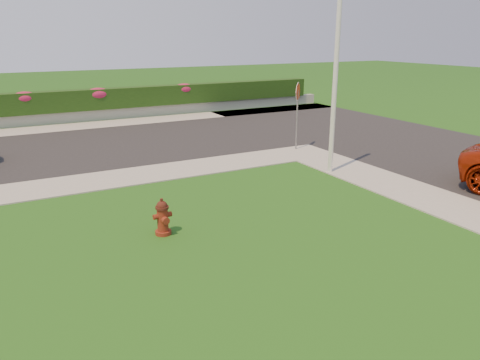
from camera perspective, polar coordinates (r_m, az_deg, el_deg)
ground at (r=8.30m, az=4.38°, el=-15.82°), size 120.00×120.00×0.00m
curb_corner at (r=18.89m, az=7.67°, el=3.35°), size 2.00×2.00×0.04m
sidewalk_beyond at (r=25.37m, az=-21.53°, el=5.87°), size 34.00×2.00×0.04m
retaining_wall at (r=26.80m, az=-22.02°, el=6.98°), size 34.00×0.40×0.60m
hedge at (r=26.78m, az=-22.25°, el=8.80°), size 32.00×0.90×1.10m
fire_hydrant at (r=11.15m, az=-9.41°, el=-4.54°), size 0.46×0.43×0.89m
utility_pole at (r=15.78m, az=11.45°, el=10.68°), size 0.16×0.16×5.59m
stop_sign at (r=19.01m, az=7.04°, el=9.70°), size 0.56×0.52×2.74m
flower_clump_d at (r=26.54m, az=-24.78°, el=9.10°), size 1.24×0.80×0.62m
flower_clump_e at (r=27.03m, az=-16.93°, el=10.01°), size 1.33×0.86×0.67m
flower_clump_f at (r=28.44m, az=-6.85°, el=10.98°), size 1.25×0.80×0.62m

